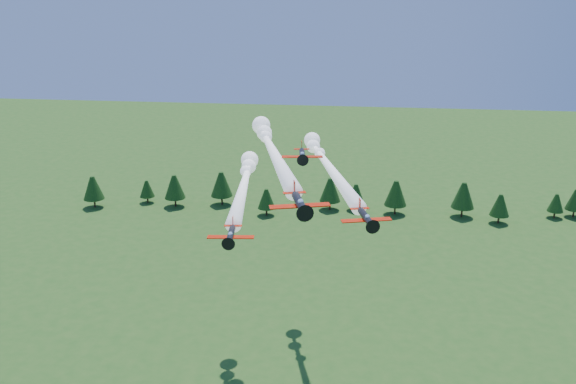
# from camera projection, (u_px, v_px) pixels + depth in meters

# --- Properties ---
(plane_lead) EXTENTS (18.76, 51.23, 3.70)m
(plane_lead) POSITION_uv_depth(u_px,v_px,m) (271.00, 149.00, 114.10)
(plane_lead) COLOR black
(plane_lead) RESTS_ON ground
(plane_left) EXTENTS (9.69, 46.54, 3.70)m
(plane_left) POSITION_uv_depth(u_px,v_px,m) (245.00, 182.00, 122.34)
(plane_left) COLOR black
(plane_left) RESTS_ON ground
(plane_right) EXTENTS (18.88, 54.06, 3.70)m
(plane_right) POSITION_uv_depth(u_px,v_px,m) (327.00, 164.00, 129.96)
(plane_right) COLOR black
(plane_right) RESTS_ON ground
(plane_slot) EXTENTS (6.85, 7.44, 2.39)m
(plane_slot) POSITION_uv_depth(u_px,v_px,m) (302.00, 154.00, 105.55)
(plane_slot) COLOR black
(plane_slot) RESTS_ON ground
(treeline) EXTENTS (168.55, 16.44, 11.85)m
(treeline) POSITION_uv_depth(u_px,v_px,m) (325.00, 192.00, 216.13)
(treeline) COLOR #382314
(treeline) RESTS_ON ground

